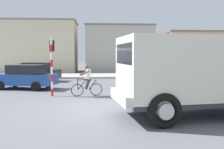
{
  "coord_description": "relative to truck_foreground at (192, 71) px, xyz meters",
  "views": [
    {
      "loc": [
        0.02,
        -10.52,
        2.27
      ],
      "look_at": [
        0.85,
        2.5,
        1.2
      ],
      "focal_mm": 39.1,
      "sensor_mm": 36.0,
      "label": 1
    }
  ],
  "objects": [
    {
      "name": "traffic_light_pole",
      "position": [
        -5.91,
        4.83,
        0.4
      ],
      "size": [
        0.24,
        0.43,
        3.2
      ],
      "color": "red",
      "rests_on": "ground"
    },
    {
      "name": "ground_plane",
      "position": [
        -3.5,
        1.84,
        -1.67
      ],
      "size": [
        120.0,
        120.0,
        0.0
      ],
      "primitive_type": "plane",
      "color": "slate"
    },
    {
      "name": "building_mid_block",
      "position": [
        -0.53,
        23.43,
        1.34
      ],
      "size": [
        8.72,
        5.26,
        6.01
      ],
      "color": "#B2AD9E",
      "rests_on": "ground"
    },
    {
      "name": "building_corner_left",
      "position": [
        -11.95,
        23.59,
        1.6
      ],
      "size": [
        11.92,
        5.83,
        6.54
      ],
      "color": "beige",
      "rests_on": "ground"
    },
    {
      "name": "truck_foreground",
      "position": [
        0.0,
        0.0,
        0.0
      ],
      "size": [
        5.69,
        3.35,
        2.9
      ],
      "color": "silver",
      "rests_on": "ground"
    },
    {
      "name": "car_white_mid",
      "position": [
        -8.62,
        12.35,
        -0.85
      ],
      "size": [
        4.23,
        2.39,
        1.6
      ],
      "color": "#1E2328",
      "rests_on": "ground"
    },
    {
      "name": "sidewalk_far",
      "position": [
        -3.5,
        16.78,
        -1.59
      ],
      "size": [
        80.0,
        5.0,
        0.16
      ],
      "primitive_type": "cube",
      "color": "#ADADA8",
      "rests_on": "ground"
    },
    {
      "name": "building_corner_right",
      "position": [
        11.14,
        24.77,
        0.99
      ],
      "size": [
        10.94,
        7.54,
        5.31
      ],
      "color": "tan",
      "rests_on": "ground"
    },
    {
      "name": "cyclist",
      "position": [
        -4.0,
        4.66,
        -0.8
      ],
      "size": [
        1.7,
        0.56,
        1.72
      ],
      "color": "black",
      "rests_on": "ground"
    },
    {
      "name": "car_red_near",
      "position": [
        -8.17,
        7.63,
        -0.85
      ],
      "size": [
        4.3,
        2.64,
        1.6
      ],
      "color": "#234C9E",
      "rests_on": "ground"
    }
  ]
}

